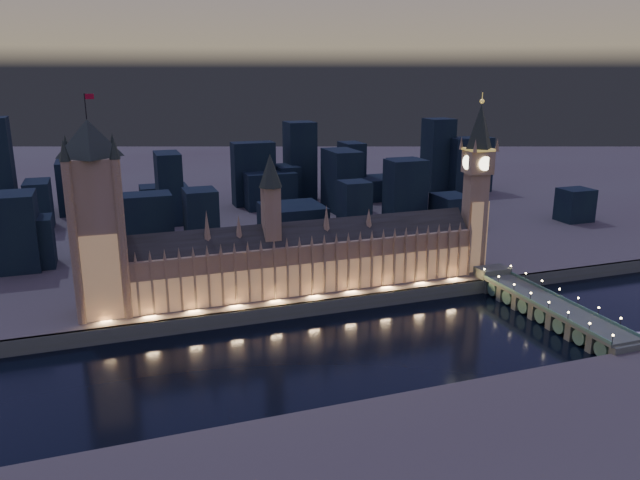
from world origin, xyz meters
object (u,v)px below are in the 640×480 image
object	(u,v)px
elizabeth_tower	(477,174)
westminster_bridge	(544,307)
victoria_tower	(96,209)
palace_of_westminster	(305,258)
river_boat	(632,340)

from	to	relation	value
elizabeth_tower	westminster_bridge	distance (m)	90.31
victoria_tower	westminster_bridge	bearing A→B (deg)	-16.40
victoria_tower	palace_of_westminster	bearing A→B (deg)	-0.10
westminster_bridge	river_boat	bearing A→B (deg)	-63.80
westminster_bridge	river_boat	xyz separation A→B (m)	(20.00, -40.65, -4.43)
river_boat	palace_of_westminster	bearing A→B (deg)	141.64
palace_of_westminster	westminster_bridge	distance (m)	132.65
palace_of_westminster	westminster_bridge	bearing A→B (deg)	-29.82
palace_of_westminster	victoria_tower	xyz separation A→B (m)	(-108.36, 0.18, 36.10)
palace_of_westminster	river_boat	world-z (taller)	palace_of_westminster
elizabeth_tower	river_boat	size ratio (longest dim) A/B	2.44
westminster_bridge	elizabeth_tower	bearing A→B (deg)	93.57
westminster_bridge	river_boat	world-z (taller)	westminster_bridge
palace_of_westminster	elizabeth_tower	xyz separation A→B (m)	(109.64, 0.19, 41.79)
westminster_bridge	palace_of_westminster	bearing A→B (deg)	150.18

